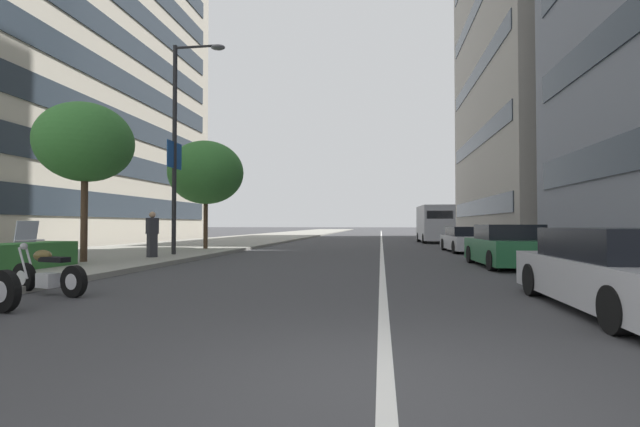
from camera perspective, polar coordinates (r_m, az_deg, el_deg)
ground_plane at (r=3.93m, az=8.54°, el=-22.07°), size 400.00×400.00×0.00m
sidewalk_right_plaza at (r=35.62m, az=-11.01°, el=-3.50°), size 160.00×8.96×0.15m
lane_centre_stripe at (r=38.70m, az=7.96°, el=-3.45°), size 110.00×0.16×0.01m
motorcycle_far_end_row at (r=10.27m, az=-31.88°, el=-6.55°), size 0.78×2.02×1.46m
car_far_down_avenue at (r=8.45m, az=34.64°, el=-6.26°), size 4.62×1.93×1.33m
car_mid_block_traffic at (r=15.62m, az=23.12°, el=-4.03°), size 4.16×2.02×1.38m
car_approaching_light at (r=23.22m, az=18.38°, el=-3.26°), size 4.37×1.98×1.27m
delivery_van_ahead at (r=34.30m, az=14.62°, el=-1.22°), size 5.08×2.33×2.77m
street_lamp_with_banners at (r=19.49m, az=-17.52°, el=10.12°), size 1.26×2.26×8.73m
street_tree_near_plaza_corner at (r=16.82m, az=-28.14°, el=8.08°), size 3.09×3.09×5.29m
street_tree_far_plaza at (r=23.33m, az=-14.56°, el=5.14°), size 3.80×3.80×5.50m
pedestrian_on_plaza at (r=17.78m, az=-20.91°, el=-2.50°), size 0.48×0.43×1.72m
office_tower_mid_left at (r=49.81m, az=29.60°, el=19.03°), size 25.36×16.79×37.27m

